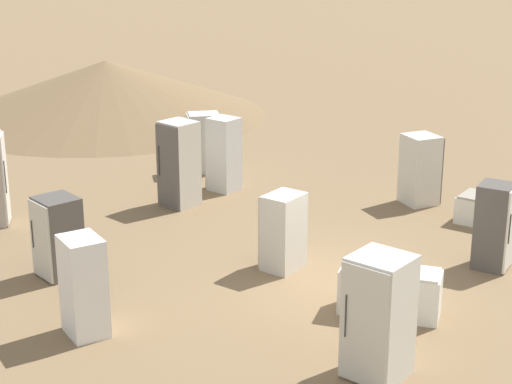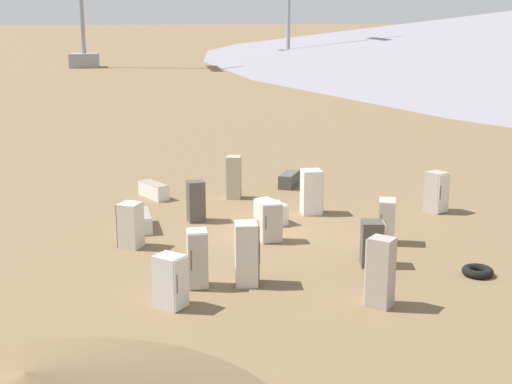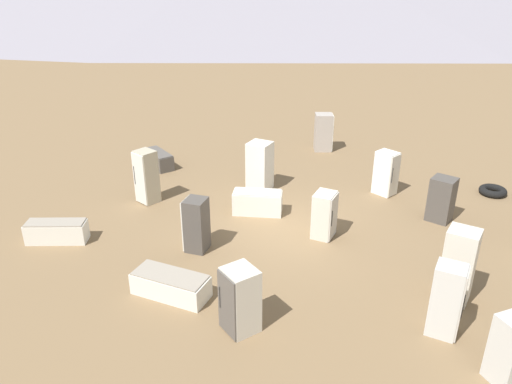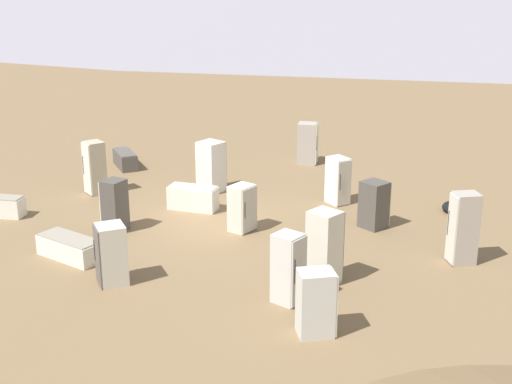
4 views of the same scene
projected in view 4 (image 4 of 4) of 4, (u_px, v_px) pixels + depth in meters
ground_plane at (212, 222)px, 21.93m from camera, size 1000.00×1000.00×0.00m
discarded_fridge_0 at (125, 159)px, 27.64m from camera, size 1.71×1.26×0.63m
discarded_fridge_1 at (70, 248)px, 19.26m from camera, size 1.96×0.92×0.59m
discarded_fridge_2 at (95, 168)px, 24.36m from camera, size 0.76×0.74×1.83m
discarded_fridge_3 at (374, 205)px, 21.33m from camera, size 0.81×0.80×1.44m
discarded_fridge_4 at (211, 167)px, 24.64m from camera, size 0.77×0.81×1.77m
discarded_fridge_5 at (114, 205)px, 21.06m from camera, size 0.72×0.72×1.57m
discarded_fridge_6 at (242, 208)px, 21.08m from camera, size 0.65×0.74×1.40m
discarded_fridge_7 at (111, 254)px, 17.61m from camera, size 0.94×0.94×1.55m
discarded_fridge_9 at (288, 268)px, 16.61m from camera, size 0.68×0.58×1.71m
discarded_fridge_10 at (338, 181)px, 23.43m from camera, size 0.86×0.75×1.56m
discarded_fridge_11 at (463, 228)px, 18.75m from camera, size 0.86×0.87×1.94m
discarded_fridge_12 at (193, 198)px, 22.97m from camera, size 1.70×1.17×0.78m
discarded_fridge_13 at (325, 247)px, 17.62m from camera, size 0.74×0.73×1.88m
discarded_fridge_14 at (308, 143)px, 28.01m from camera, size 0.97×0.93×1.62m
discarded_fridge_15 at (316, 303)px, 15.21m from camera, size 0.97×0.99×1.47m
scrap_tire at (457, 208)px, 22.82m from camera, size 0.95×0.95×0.25m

